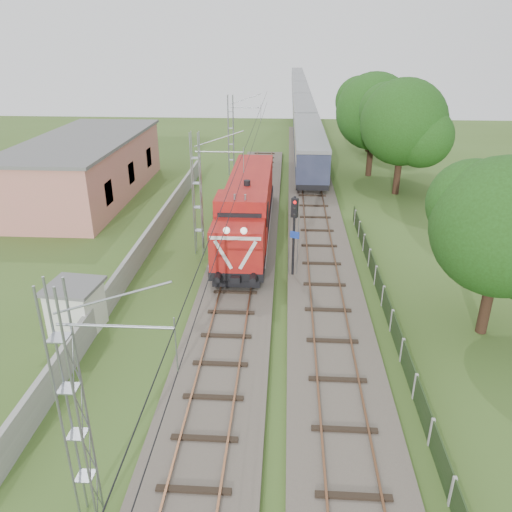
# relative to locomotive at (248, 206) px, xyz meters

# --- Properties ---
(ground) EXTENTS (140.00, 140.00, 0.00)m
(ground) POSITION_rel_locomotive_xyz_m (0.00, -15.02, -2.31)
(ground) COLOR #3D5720
(ground) RESTS_ON ground
(track_main) EXTENTS (4.20, 70.00, 0.45)m
(track_main) POSITION_rel_locomotive_xyz_m (0.00, -8.02, -2.12)
(track_main) COLOR #6B6054
(track_main) RESTS_ON ground
(track_side) EXTENTS (4.20, 80.00, 0.45)m
(track_side) POSITION_rel_locomotive_xyz_m (5.00, 4.98, -2.12)
(track_side) COLOR #6B6054
(track_side) RESTS_ON ground
(catenary) EXTENTS (3.31, 70.00, 8.00)m
(catenary) POSITION_rel_locomotive_xyz_m (-2.95, -3.02, 1.74)
(catenary) COLOR gray
(catenary) RESTS_ON ground
(boundary_wall) EXTENTS (0.25, 40.00, 1.50)m
(boundary_wall) POSITION_rel_locomotive_xyz_m (-6.50, -3.02, -1.56)
(boundary_wall) COLOR #9E9E99
(boundary_wall) RESTS_ON ground
(station_building) EXTENTS (8.40, 20.40, 5.22)m
(station_building) POSITION_rel_locomotive_xyz_m (-15.00, 8.98, 0.33)
(station_building) COLOR #CB746D
(station_building) RESTS_ON ground
(fence) EXTENTS (0.12, 32.00, 1.20)m
(fence) POSITION_rel_locomotive_xyz_m (8.00, -12.02, -1.71)
(fence) COLOR black
(fence) RESTS_ON ground
(locomotive) EXTENTS (3.11, 17.74, 4.51)m
(locomotive) POSITION_rel_locomotive_xyz_m (0.00, 0.00, 0.00)
(locomotive) COLOR black
(locomotive) RESTS_ON ground
(coach_rake) EXTENTS (3.06, 114.42, 3.54)m
(coach_rake) POSITION_rel_locomotive_xyz_m (5.00, 66.95, 0.23)
(coach_rake) COLOR black
(coach_rake) RESTS_ON ground
(signal_post) EXTENTS (0.54, 0.44, 5.14)m
(signal_post) POSITION_rel_locomotive_xyz_m (3.18, -6.66, 1.23)
(signal_post) COLOR black
(signal_post) RESTS_ON ground
(relay_hut) EXTENTS (2.67, 2.67, 2.51)m
(relay_hut) POSITION_rel_locomotive_xyz_m (-7.40, -12.87, -1.04)
(relay_hut) COLOR silver
(relay_hut) RESTS_ON ground
(tree_a) EXTENTS (6.73, 6.41, 8.72)m
(tree_a) POSITION_rel_locomotive_xyz_m (12.51, -11.82, 3.13)
(tree_a) COLOR #3D2519
(tree_a) RESTS_ON ground
(tree_b) EXTENTS (7.82, 7.45, 10.14)m
(tree_b) POSITION_rel_locomotive_xyz_m (12.78, 11.42, 4.02)
(tree_b) COLOR #3D2519
(tree_b) RESTS_ON ground
(tree_c) EXTENTS (7.85, 7.48, 10.18)m
(tree_c) POSITION_rel_locomotive_xyz_m (11.21, 17.70, 4.05)
(tree_c) COLOR #3D2519
(tree_c) RESTS_ON ground
(tree_d) EXTENTS (7.17, 6.83, 9.30)m
(tree_d) POSITION_rel_locomotive_xyz_m (12.78, 29.37, 3.49)
(tree_d) COLOR #3D2519
(tree_d) RESTS_ON ground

